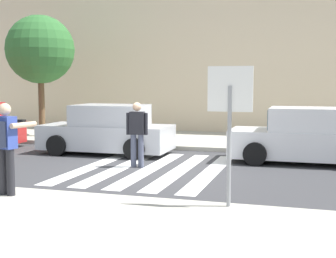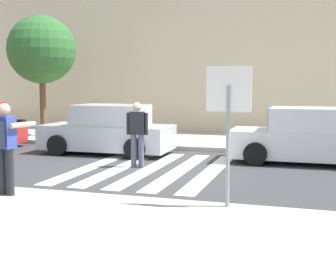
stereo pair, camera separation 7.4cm
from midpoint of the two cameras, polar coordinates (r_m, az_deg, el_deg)
The scene contains 14 objects.
ground_plane at distance 12.07m, azimuth -2.28°, elevation -5.03°, with size 120.00×120.00×0.00m, color #38383A.
sidewalk_far at distance 17.76m, azimuth 4.14°, elevation -1.35°, with size 60.00×4.80×0.14m, color #B2AD9E.
building_facade_far at distance 22.00m, azimuth 6.82°, elevation 10.05°, with size 56.00×4.00×7.86m, color beige.
crosswalk_stripe_0 at distance 12.85m, azimuth -8.75°, elevation -4.41°, with size 0.44×5.20×0.01m, color silver.
crosswalk_stripe_1 at distance 12.53m, azimuth -5.44°, elevation -4.63°, with size 0.44×5.20×0.01m, color silver.
crosswalk_stripe_2 at distance 12.25m, azimuth -1.97°, elevation -4.85°, with size 0.44×5.20×0.01m, color silver.
crosswalk_stripe_3 at distance 12.02m, azimuth 1.65°, elevation -5.05°, with size 0.44×5.20×0.01m, color silver.
crosswalk_stripe_4 at distance 11.83m, azimuth 5.41°, elevation -5.24°, with size 0.44×5.20×0.01m, color silver.
stop_sign at distance 7.89m, azimuth 7.66°, elevation 2.89°, with size 0.76×0.08×2.38m.
photographer_with_backpack at distance 9.19m, azimuth -19.15°, elevation -1.35°, with size 0.69×0.92×1.72m.
pedestrian_crossing at distance 12.36m, azimuth -3.60°, elevation -0.22°, with size 0.57×0.30×1.72m.
parked_car_silver at distance 14.87m, azimuth -7.17°, elevation -0.21°, with size 4.10×1.92×1.55m.
parked_car_white at distance 13.57m, azimuth 16.70°, elevation -0.98°, with size 4.10×1.92×1.55m.
street_tree_west at distance 19.10m, azimuth -15.05°, elevation 9.30°, with size 2.65×2.65×4.71m.
Camera 2 is at (3.97, -11.17, 2.25)m, focal length 50.00 mm.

